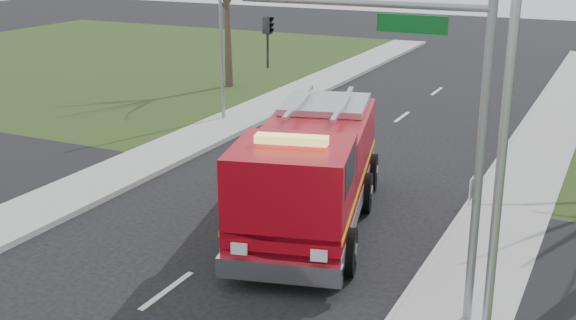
% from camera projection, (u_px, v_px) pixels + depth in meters
% --- Properties ---
extents(ground, '(120.00, 120.00, 0.00)m').
position_uv_depth(ground, '(167.00, 291.00, 16.49)').
color(ground, black).
rests_on(ground, ground).
extents(traffic_signal_mast, '(5.29, 0.18, 6.80)m').
position_uv_depth(traffic_signal_mast, '(418.00, 98.00, 14.20)').
color(traffic_signal_mast, gray).
rests_on(traffic_signal_mast, ground).
extents(streetlight_pole, '(1.48, 0.16, 8.40)m').
position_uv_depth(streetlight_pole, '(499.00, 144.00, 11.73)').
color(streetlight_pole, '#B7BABF').
rests_on(streetlight_pole, ground).
extents(utility_pole_far, '(0.14, 0.14, 7.00)m').
position_uv_depth(utility_pole_far, '(221.00, 40.00, 30.27)').
color(utility_pole_far, gray).
rests_on(utility_pole_far, ground).
extents(fire_engine, '(4.85, 8.75, 3.35)m').
position_uv_depth(fire_engine, '(310.00, 175.00, 19.64)').
color(fire_engine, '#AA0714').
rests_on(fire_engine, ground).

